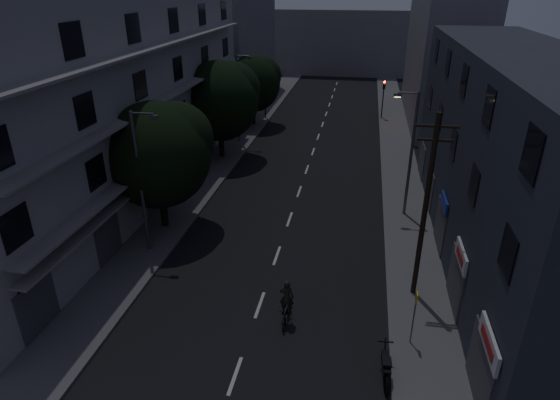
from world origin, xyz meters
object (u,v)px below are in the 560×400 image
(bus_stop_sign, at_px, (415,309))
(motorcycle, at_px, (386,367))
(cyclist, at_px, (287,308))
(utility_pole, at_px, (426,206))

(bus_stop_sign, xyz_separation_m, motorcycle, (-1.10, -2.05, -1.35))
(motorcycle, height_order, cyclist, cyclist)
(utility_pole, distance_m, cyclist, 7.76)
(motorcycle, distance_m, cyclist, 5.05)
(cyclist, bearing_deg, motorcycle, -30.48)
(utility_pole, xyz_separation_m, motorcycle, (-1.50, -5.70, -4.33))
(bus_stop_sign, height_order, cyclist, bus_stop_sign)
(utility_pole, bearing_deg, motorcycle, -104.71)
(utility_pole, bearing_deg, bus_stop_sign, -96.20)
(utility_pole, height_order, cyclist, utility_pole)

